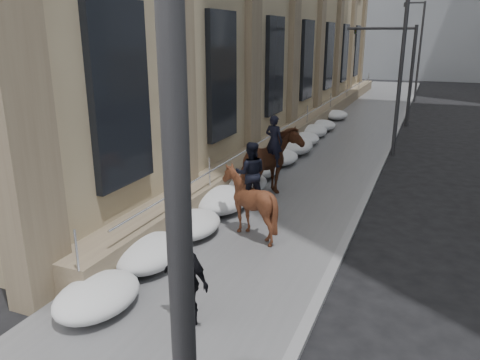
% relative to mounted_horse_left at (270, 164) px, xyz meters
% --- Properties ---
extents(ground, '(140.00, 140.00, 0.00)m').
position_rel_mounted_horse_left_xyz_m(ground, '(0.40, -5.75, -1.32)').
color(ground, black).
rests_on(ground, ground).
extents(sidewalk, '(5.00, 80.00, 0.12)m').
position_rel_mounted_horse_left_xyz_m(sidewalk, '(0.40, 4.25, -1.26)').
color(sidewalk, '#545457').
rests_on(sidewalk, ground).
extents(curb, '(0.24, 80.00, 0.12)m').
position_rel_mounted_horse_left_xyz_m(curb, '(3.02, 4.25, -1.26)').
color(curb, slate).
rests_on(curb, ground).
extents(bg_building_far, '(24.00, 12.00, 20.00)m').
position_rel_mounted_horse_left_xyz_m(bg_building_far, '(-5.60, 66.25, 8.68)').
color(bg_building_far, gray).
rests_on(bg_building_far, ground).
extents(streetlight_near, '(1.71, 0.24, 8.00)m').
position_rel_mounted_horse_left_xyz_m(streetlight_near, '(3.14, -11.75, 3.26)').
color(streetlight_near, '#2D2D30').
rests_on(streetlight_near, ground).
extents(streetlight_mid, '(1.71, 0.24, 8.00)m').
position_rel_mounted_horse_left_xyz_m(streetlight_mid, '(3.14, 8.25, 3.26)').
color(streetlight_mid, '#2D2D30').
rests_on(streetlight_mid, ground).
extents(streetlight_far, '(1.71, 0.24, 8.00)m').
position_rel_mounted_horse_left_xyz_m(streetlight_far, '(3.14, 28.25, 3.26)').
color(streetlight_far, '#2D2D30').
rests_on(streetlight_far, ground).
extents(traffic_signal, '(4.10, 0.22, 6.00)m').
position_rel_mounted_horse_left_xyz_m(traffic_signal, '(2.47, 16.25, 2.69)').
color(traffic_signal, '#2D2D30').
rests_on(traffic_signal, ground).
extents(snow_bank, '(1.70, 18.10, 0.76)m').
position_rel_mounted_horse_left_xyz_m(snow_bank, '(-1.03, 2.36, -0.85)').
color(snow_bank, '#B9BABF').
rests_on(snow_bank, sidewalk).
extents(mounted_horse_left, '(1.75, 2.92, 2.81)m').
position_rel_mounted_horse_left_xyz_m(mounted_horse_left, '(0.00, 0.00, 0.00)').
color(mounted_horse_left, '#432314').
rests_on(mounted_horse_left, sidewalk).
extents(mounted_horse_right, '(2.04, 2.15, 2.61)m').
position_rel_mounted_horse_left_xyz_m(mounted_horse_right, '(0.46, -3.13, -0.12)').
color(mounted_horse_right, '#412112').
rests_on(mounted_horse_right, sidewalk).
extents(pedestrian, '(1.18, 0.74, 1.87)m').
position_rel_mounted_horse_left_xyz_m(pedestrian, '(0.88, -7.48, -0.26)').
color(pedestrian, black).
rests_on(pedestrian, sidewalk).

